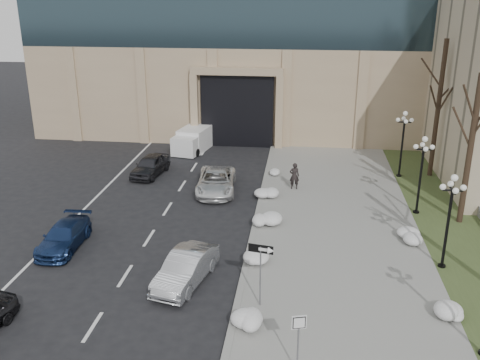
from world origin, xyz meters
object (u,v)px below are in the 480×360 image
object	(u,v)px
car_b	(186,269)
lamppost_d	(403,135)
box_truck	(196,138)
car_c	(64,237)
lamppost_b	(450,209)
keep_sign	(299,332)
pedestrian	(294,176)
car_e	(150,165)
lamppost_c	(422,165)
one_way_sign	(265,257)
car_d	(216,181)

from	to	relation	value
car_b	lamppost_d	xyz separation A→B (m)	(11.84, 15.75, 2.35)
car_b	box_truck	world-z (taller)	box_truck
car_c	lamppost_b	distance (m)	18.95
car_c	keep_sign	bearing A→B (deg)	-35.52
pedestrian	keep_sign	bearing A→B (deg)	85.29
car_b	keep_sign	world-z (taller)	keep_sign
car_e	lamppost_d	size ratio (longest dim) A/B	0.88
lamppost_c	car_b	bearing A→B (deg)	-142.00
car_b	lamppost_c	xyz separation A→B (m)	(11.84, 9.25, 2.35)
car_b	one_way_sign	xyz separation A→B (m)	(3.67, -1.63, 1.68)
car_c	lamppost_d	world-z (taller)	lamppost_d
car_c	lamppost_b	bearing A→B (deg)	-1.08
car_c	pedestrian	xyz separation A→B (m)	(11.51, 9.67, 0.38)
lamppost_c	pedestrian	bearing A→B (deg)	157.08
box_truck	lamppost_d	xyz separation A→B (m)	(15.59, -5.26, 2.19)
car_e	box_truck	distance (m)	7.09
lamppost_c	lamppost_d	world-z (taller)	same
pedestrian	box_truck	distance (m)	12.02
car_c	keep_sign	size ratio (longest dim) A/B	1.81
car_c	car_e	world-z (taller)	car_e
car_d	lamppost_b	world-z (taller)	lamppost_b
car_b	car_d	size ratio (longest dim) A/B	0.85
car_b	one_way_sign	bearing A→B (deg)	-10.89
car_b	pedestrian	distance (m)	13.15
pedestrian	car_c	bearing A→B (deg)	33.51
car_c	lamppost_d	distance (m)	23.04
car_b	lamppost_b	xyz separation A→B (m)	(11.84, 2.75, 2.35)
pedestrian	box_truck	size ratio (longest dim) A/B	0.30
lamppost_c	lamppost_d	distance (m)	6.50
car_d	car_e	distance (m)	5.83
pedestrian	one_way_sign	distance (m)	14.06
pedestrian	keep_sign	distance (m)	17.89
pedestrian	car_b	bearing A→B (deg)	63.18
lamppost_b	lamppost_c	xyz separation A→B (m)	(0.00, 6.50, 0.00)
car_d	lamppost_c	size ratio (longest dim) A/B	1.09
lamppost_b	lamppost_c	distance (m)	6.50
car_b	car_d	world-z (taller)	car_b
car_e	box_truck	size ratio (longest dim) A/B	0.70
car_b	car_d	xyz separation A→B (m)	(-0.50, 11.50, -0.01)
car_e	keep_sign	distance (m)	22.50
one_way_sign	car_c	bearing A→B (deg)	169.03
car_d	car_e	world-z (taller)	car_d
car_b	car_c	size ratio (longest dim) A/B	1.02
car_b	car_c	bearing A→B (deg)	172.11
lamppost_b	car_d	bearing A→B (deg)	144.66
lamppost_d	box_truck	bearing A→B (deg)	161.36
pedestrian	box_truck	world-z (taller)	pedestrian
car_c	lamppost_b	size ratio (longest dim) A/B	0.91
lamppost_c	lamppost_d	xyz separation A→B (m)	(0.00, 6.50, 0.00)
car_b	lamppost_d	bearing A→B (deg)	66.10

